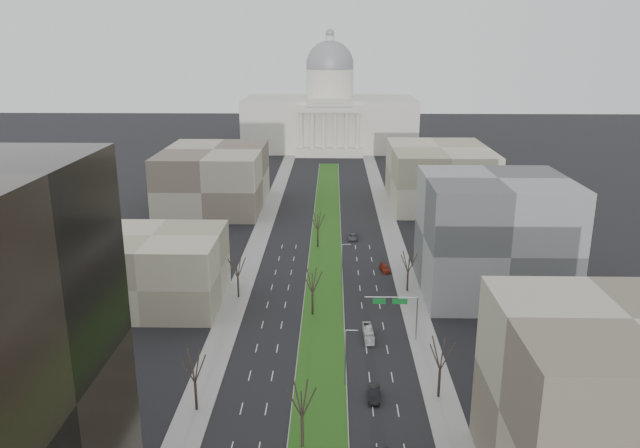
# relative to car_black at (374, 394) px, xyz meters

# --- Properties ---
(ground) EXTENTS (600.00, 600.00, 0.00)m
(ground) POSITION_rel_car_black_xyz_m (-7.85, 68.55, -0.77)
(ground) COLOR black
(ground) RESTS_ON ground
(median) EXTENTS (8.00, 222.03, 0.20)m
(median) POSITION_rel_car_black_xyz_m (-7.85, 67.54, -0.67)
(median) COLOR #999993
(median) RESTS_ON ground
(sidewalk_left) EXTENTS (5.00, 330.00, 0.15)m
(sidewalk_left) POSITION_rel_car_black_xyz_m (-25.35, 43.55, -0.70)
(sidewalk_left) COLOR gray
(sidewalk_left) RESTS_ON ground
(sidewalk_right) EXTENTS (5.00, 330.00, 0.15)m
(sidewalk_right) POSITION_rel_car_black_xyz_m (9.65, 43.55, -0.70)
(sidewalk_right) COLOR gray
(sidewalk_right) RESTS_ON ground
(capitol) EXTENTS (80.00, 46.00, 55.00)m
(capitol) POSITION_rel_car_black_xyz_m (-7.85, 218.13, 15.53)
(capitol) COLOR beige
(capitol) RESTS_ON ground
(building_beige_left) EXTENTS (26.00, 22.00, 14.00)m
(building_beige_left) POSITION_rel_car_black_xyz_m (-40.85, 33.55, 6.23)
(building_beige_left) COLOR tan
(building_beige_left) RESTS_ON ground
(building_tan_right) EXTENTS (26.00, 24.00, 22.00)m
(building_tan_right) POSITION_rel_car_black_xyz_m (25.15, -19.45, 10.23)
(building_tan_right) COLOR #7A6E5E
(building_tan_right) RESTS_ON ground
(building_grey_right) EXTENTS (28.00, 26.00, 24.00)m
(building_grey_right) POSITION_rel_car_black_xyz_m (26.15, 40.55, 11.23)
(building_grey_right) COLOR #58595C
(building_grey_right) RESTS_ON ground
(building_far_left) EXTENTS (30.00, 40.00, 18.00)m
(building_far_left) POSITION_rel_car_black_xyz_m (-42.85, 108.55, 8.23)
(building_far_left) COLOR #7A6E5E
(building_far_left) RESTS_ON ground
(building_far_right) EXTENTS (30.00, 40.00, 18.00)m
(building_far_right) POSITION_rel_car_black_xyz_m (27.15, 113.55, 8.23)
(building_far_right) COLOR tan
(building_far_right) RESTS_ON ground
(tree_left_mid) EXTENTS (5.40, 5.40, 9.72)m
(tree_left_mid) POSITION_rel_car_black_xyz_m (-25.05, -3.45, 6.22)
(tree_left_mid) COLOR black
(tree_left_mid) RESTS_ON ground
(tree_left_far) EXTENTS (5.28, 5.28, 9.50)m
(tree_left_far) POSITION_rel_car_black_xyz_m (-25.05, 36.55, 6.07)
(tree_left_far) COLOR black
(tree_left_far) RESTS_ON ground
(tree_right_mid) EXTENTS (5.52, 5.52, 9.94)m
(tree_right_mid) POSITION_rel_car_black_xyz_m (9.35, 0.55, 6.38)
(tree_right_mid) COLOR black
(tree_right_mid) RESTS_ON ground
(tree_right_far) EXTENTS (5.04, 5.04, 9.07)m
(tree_right_far) POSITION_rel_car_black_xyz_m (9.35, 40.55, 5.76)
(tree_right_far) COLOR black
(tree_right_far) RESTS_ON ground
(tree_median_a) EXTENTS (5.40, 5.40, 9.72)m
(tree_median_a) POSITION_rel_car_black_xyz_m (-9.85, -11.45, 6.22)
(tree_median_a) COLOR black
(tree_median_a) RESTS_ON ground
(tree_median_b) EXTENTS (5.40, 5.40, 9.72)m
(tree_median_b) POSITION_rel_car_black_xyz_m (-9.85, 28.55, 6.22)
(tree_median_b) COLOR black
(tree_median_b) RESTS_ON ground
(tree_median_c) EXTENTS (5.40, 5.40, 9.72)m
(tree_median_c) POSITION_rel_car_black_xyz_m (-9.85, 68.55, 6.22)
(tree_median_c) COLOR black
(tree_median_c) RESTS_ON ground
(streetlamp_median_b) EXTENTS (1.90, 0.20, 9.16)m
(streetlamp_median_b) POSITION_rel_car_black_xyz_m (-4.09, 3.55, 4.03)
(streetlamp_median_b) COLOR gray
(streetlamp_median_b) RESTS_ON ground
(streetlamp_median_c) EXTENTS (1.90, 0.20, 9.16)m
(streetlamp_median_c) POSITION_rel_car_black_xyz_m (-4.09, 43.55, 4.03)
(streetlamp_median_c) COLOR gray
(streetlamp_median_c) RESTS_ON ground
(mast_arm_signs) EXTENTS (9.12, 0.24, 8.09)m
(mast_arm_signs) POSITION_rel_car_black_xyz_m (5.64, 18.58, 5.33)
(mast_arm_signs) COLOR gray
(mast_arm_signs) RESTS_ON ground
(car_black) EXTENTS (1.93, 4.79, 1.55)m
(car_black) POSITION_rel_car_black_xyz_m (0.00, 0.00, 0.00)
(car_black) COLOR black
(car_black) RESTS_ON ground
(car_red) EXTENTS (2.57, 4.82, 1.33)m
(car_red) POSITION_rel_car_black_xyz_m (5.65, 52.25, -0.11)
(car_red) COLOR maroon
(car_red) RESTS_ON ground
(car_grey_far) EXTENTS (2.59, 5.04, 1.36)m
(car_grey_far) POSITION_rel_car_black_xyz_m (-0.84, 75.22, -0.09)
(car_grey_far) COLOR #494950
(car_grey_far) RESTS_ON ground
(box_van) EXTENTS (1.82, 6.77, 1.87)m
(box_van) POSITION_rel_car_black_xyz_m (0.16, 19.10, 0.16)
(box_van) COLOR silver
(box_van) RESTS_ON ground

